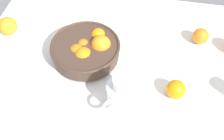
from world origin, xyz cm
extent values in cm
cube|color=white|center=(0.00, 0.00, -1.50)|extent=(120.86, 107.41, 3.00)
cylinder|color=#473328|center=(-13.06, 8.04, 0.60)|extent=(25.15, 25.15, 1.20)
cylinder|color=#473328|center=(-13.06, 8.04, 4.26)|extent=(27.33, 27.33, 6.13)
torus|color=#473328|center=(-13.06, 8.04, 7.33)|extent=(28.53, 28.53, 1.20)
sphere|color=orange|center=(-7.00, 10.17, 6.70)|extent=(8.18, 8.18, 8.18)
sphere|color=orange|center=(-9.43, 15.81, 5.95)|extent=(6.43, 6.43, 6.43)
sphere|color=orange|center=(-14.35, 9.77, 4.70)|extent=(6.53, 6.53, 6.53)
sphere|color=orange|center=(-16.23, 6.13, 4.99)|extent=(6.58, 6.58, 6.58)
sphere|color=orange|center=(-13.07, 4.26, 5.11)|extent=(7.58, 7.58, 7.58)
cylinder|color=white|center=(5.45, -11.59, 5.65)|extent=(11.57, 11.57, 11.31)
cylinder|color=white|center=(5.45, -11.59, 13.73)|extent=(7.45, 7.45, 4.85)
cone|color=white|center=(8.35, -7.86, 15.43)|extent=(4.09, 4.05, 2.80)
torus|color=white|center=(1.40, -16.78, 6.79)|extent=(4.74, 5.61, 6.18)
cylinder|color=yellow|center=(5.45, -11.59, 3.39)|extent=(10.64, 10.64, 6.78)
sphere|color=orange|center=(-51.11, 16.22, 4.10)|extent=(8.20, 8.20, 8.20)
sphere|color=orange|center=(24.27, -4.01, 3.67)|extent=(7.33, 7.33, 7.33)
sphere|color=orange|center=(33.96, 25.93, 3.54)|extent=(7.09, 7.09, 7.09)
ellipsoid|color=silver|center=(-39.21, 22.85, 0.50)|extent=(3.72, 3.90, 1.00)
cylinder|color=silver|center=(-33.81, 29.99, 0.35)|extent=(9.43, 12.15, 0.70)
camera|label=1|loc=(10.57, -60.13, 84.51)|focal=41.63mm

